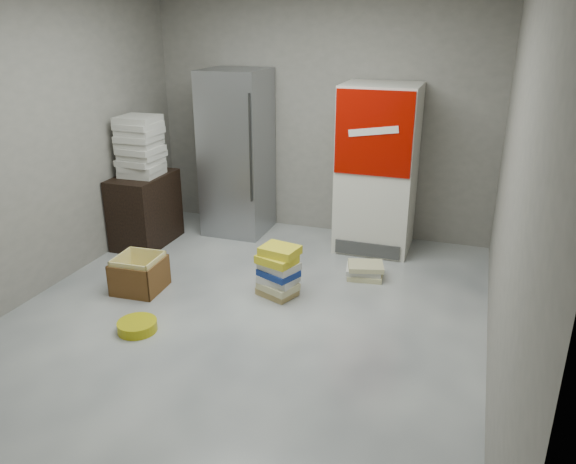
% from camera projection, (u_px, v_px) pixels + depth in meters
% --- Properties ---
extents(ground, '(5.00, 5.00, 0.00)m').
position_uv_depth(ground, '(237.00, 326.00, 4.72)').
color(ground, silver).
rests_on(ground, ground).
extents(room_shell, '(4.04, 5.04, 2.82)m').
position_uv_depth(room_shell, '(228.00, 111.00, 4.08)').
color(room_shell, gray).
rests_on(room_shell, ground).
extents(steel_fridge, '(0.70, 0.72, 1.90)m').
position_uv_depth(steel_fridge, '(237.00, 153.00, 6.54)').
color(steel_fridge, '#A9ABB1').
rests_on(steel_fridge, ground).
extents(coke_cooler, '(0.80, 0.73, 1.80)m').
position_uv_depth(coke_cooler, '(377.00, 169.00, 6.05)').
color(coke_cooler, silver).
rests_on(coke_cooler, ground).
extents(wood_shelf, '(0.50, 0.80, 0.80)m').
position_uv_depth(wood_shelf, '(145.00, 210.00, 6.34)').
color(wood_shelf, black).
rests_on(wood_shelf, ground).
extents(supply_box_stack, '(0.45, 0.45, 0.65)m').
position_uv_depth(supply_box_stack, '(140.00, 146.00, 6.08)').
color(supply_box_stack, beige).
rests_on(supply_box_stack, wood_shelf).
extents(phonebook_stack_main, '(0.42, 0.39, 0.49)m').
position_uv_depth(phonebook_stack_main, '(278.00, 272.00, 5.16)').
color(phonebook_stack_main, tan).
rests_on(phonebook_stack_main, ground).
extents(phonebook_stack_side, '(0.41, 0.36, 0.15)m').
position_uv_depth(phonebook_stack_side, '(365.00, 270.00, 5.58)').
color(phonebook_stack_side, beige).
rests_on(phonebook_stack_side, ground).
extents(cardboard_box, '(0.45, 0.45, 0.35)m').
position_uv_depth(cardboard_box, '(140.00, 276.00, 5.31)').
color(cardboard_box, yellow).
rests_on(cardboard_box, ground).
extents(bucket_lid, '(0.38, 0.38, 0.09)m').
position_uv_depth(bucket_lid, '(137.00, 326.00, 4.64)').
color(bucket_lid, '#BBB30F').
rests_on(bucket_lid, ground).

